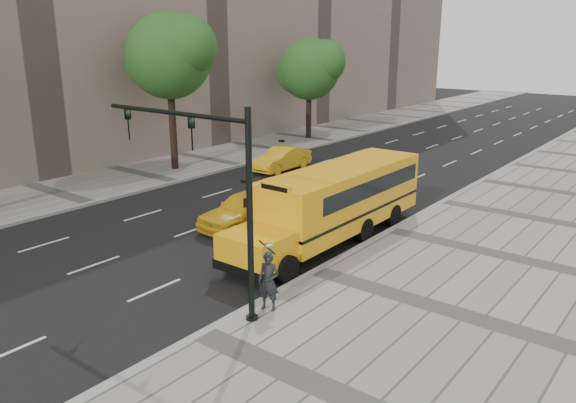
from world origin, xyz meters
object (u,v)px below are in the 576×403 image
Objects in this scene: tree_c at (310,69)px; taxi_far at (282,159)px; tree_b at (170,55)px; taxi_near at (245,209)px; traffic_signal at (213,183)px; pedestrian at (269,281)px; school_bus at (338,197)px.

tree_c reaches higher than taxi_far.
tree_b is 13.67m from taxi_near.
tree_b is 1.18× the size of tree_c.
traffic_signal is at bearing -59.42° from tree_c.
pedestrian is at bearing -52.34° from taxi_far.
taxi_far is (-5.65, 9.66, -0.07)m from taxi_near.
taxi_far is 2.40× the size of pedestrian.
school_bus is 6.25× the size of pedestrian.
pedestrian is (6.14, -5.72, 0.27)m from taxi_near.
pedestrian is 0.29× the size of traffic_signal.
taxi_far is (5.21, -10.22, -5.02)m from tree_c.
pedestrian is at bearing -56.42° from tree_c.
taxi_far is at bearing 123.62° from taxi_near.
tree_b is at bearing -89.98° from tree_c.
tree_c is 24.15m from school_bus.
taxi_near is at bearing -61.35° from tree_c.
school_bus is 2.60× the size of taxi_far.
traffic_signal is at bearing -37.43° from tree_b.
pedestrian is at bearing 29.71° from traffic_signal.
school_bus is (14.90, -4.11, -5.35)m from tree_b.
pedestrian is at bearing -33.24° from tree_b.
pedestrian is 3.42m from traffic_signal.
school_bus is at bearing -51.25° from tree_c.
tree_b is at bearing 142.57° from traffic_signal.
tree_b is 16.36m from school_bus.
taxi_near reaches higher than taxi_far.
school_bus is 7.36m from pedestrian.
pedestrian reaches higher than taxi_near.
taxi_near is at bearing -26.50° from tree_b.
school_bus is at bearing 89.11° from pedestrian.
traffic_signal is (10.39, -16.18, 3.36)m from taxi_far.
tree_c is 1.84× the size of taxi_far.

